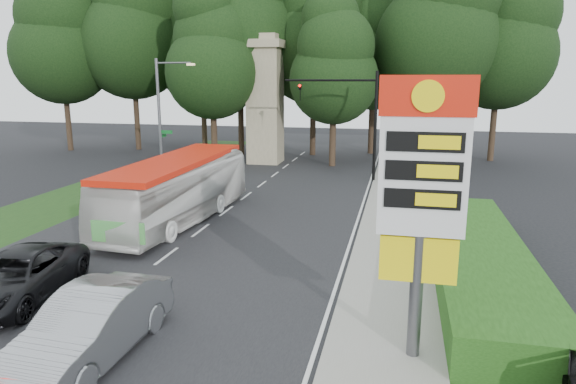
% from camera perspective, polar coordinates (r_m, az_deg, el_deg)
% --- Properties ---
extents(ground, '(120.00, 120.00, 0.00)m').
position_cam_1_polar(ground, '(14.81, -26.45, -16.13)').
color(ground, black).
rests_on(ground, ground).
extents(road_surface, '(14.00, 80.00, 0.02)m').
position_cam_1_polar(road_surface, '(24.50, -8.81, -3.60)').
color(road_surface, black).
rests_on(road_surface, ground).
extents(sidewalk_right, '(3.00, 80.00, 0.12)m').
position_cam_1_polar(sidewalk_right, '(22.90, 11.52, -4.73)').
color(sidewalk_right, gray).
rests_on(sidewalk_right, ground).
extents(grass_verge_left, '(5.00, 50.00, 0.02)m').
position_cam_1_polar(grass_verge_left, '(33.97, -20.19, 0.33)').
color(grass_verge_left, '#193814').
rests_on(grass_verge_left, ground).
extents(hedge, '(3.00, 14.00, 1.20)m').
position_cam_1_polar(hedge, '(19.14, 20.40, -7.08)').
color(hedge, '#1D4612').
rests_on(hedge, ground).
extents(gas_station_pylon, '(2.10, 0.45, 6.85)m').
position_cam_1_polar(gas_station_pylon, '(12.12, 14.72, 1.03)').
color(gas_station_pylon, '#59595E').
rests_on(gas_station_pylon, ground).
extents(traffic_signal_mast, '(6.10, 0.35, 7.20)m').
position_cam_1_polar(traffic_signal_mast, '(34.08, 7.50, 8.96)').
color(traffic_signal_mast, black).
rests_on(traffic_signal_mast, ground).
extents(streetlight_signs, '(2.75, 0.98, 8.00)m').
position_cam_1_polar(streetlight_signs, '(35.61, -13.81, 8.49)').
color(streetlight_signs, '#59595E').
rests_on(streetlight_signs, ground).
extents(monument, '(3.00, 3.00, 10.05)m').
position_cam_1_polar(monument, '(41.32, -2.55, 10.29)').
color(monument, gray).
rests_on(monument, ground).
extents(tree_far_west, '(8.96, 8.96, 17.60)m').
position_cam_1_polar(tree_far_west, '(52.87, -24.00, 15.82)').
color(tree_far_west, '#2D2116').
rests_on(tree_far_west, ground).
extents(tree_west_mid, '(9.80, 9.80, 19.25)m').
position_cam_1_polar(tree_west_mid, '(51.45, -17.07, 17.57)').
color(tree_west_mid, '#2D2116').
rests_on(tree_west_mid, ground).
extents(tree_west_near, '(8.40, 8.40, 16.50)m').
position_cam_1_polar(tree_west_near, '(50.57, -9.61, 16.13)').
color(tree_west_near, '#2D2116').
rests_on(tree_west_near, ground).
extents(tree_center_left, '(10.08, 10.08, 19.80)m').
position_cam_1_polar(tree_center_left, '(45.31, -5.49, 19.21)').
color(tree_center_left, '#2D2116').
rests_on(tree_center_left, ground).
extents(tree_center_right, '(9.24, 9.24, 18.15)m').
position_cam_1_polar(tree_center_right, '(45.73, 2.90, 17.93)').
color(tree_center_right, '#2D2116').
rests_on(tree_center_right, ground).
extents(tree_east_near, '(8.12, 8.12, 15.95)m').
position_cam_1_polar(tree_east_near, '(47.05, 9.56, 15.99)').
color(tree_east_near, '#2D2116').
rests_on(tree_east_near, ground).
extents(tree_east_mid, '(9.52, 9.52, 18.70)m').
position_cam_1_polar(tree_east_mid, '(43.19, 16.33, 18.22)').
color(tree_east_mid, '#2D2116').
rests_on(tree_east_mid, ground).
extents(tree_far_east, '(8.68, 8.68, 17.05)m').
position_cam_1_polar(tree_far_east, '(45.62, 22.61, 16.19)').
color(tree_far_east, '#2D2116').
rests_on(tree_far_east, ground).
extents(tree_monument_left, '(7.28, 7.28, 14.30)m').
position_cam_1_polar(tree_monument_left, '(41.60, -8.49, 15.10)').
color(tree_monument_left, '#2D2116').
rests_on(tree_monument_left, ground).
extents(tree_monument_right, '(6.72, 6.72, 13.20)m').
position_cam_1_polar(tree_monument_right, '(39.74, 5.14, 14.34)').
color(tree_monument_right, '#2D2116').
rests_on(tree_monument_right, ground).
extents(transit_bus, '(3.37, 11.17, 3.07)m').
position_cam_1_polar(transit_bus, '(24.87, -12.15, 0.13)').
color(transit_bus, silver).
rests_on(transit_bus, ground).
extents(sedan_silver, '(1.95, 5.27, 1.72)m').
position_cam_1_polar(sedan_silver, '(13.80, -21.01, -13.75)').
color(sedan_silver, '#989A9F').
rests_on(sedan_silver, ground).
extents(suv_charcoal, '(3.20, 5.69, 1.50)m').
position_cam_1_polar(suv_charcoal, '(18.21, -27.95, -8.30)').
color(suv_charcoal, black).
rests_on(suv_charcoal, ground).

